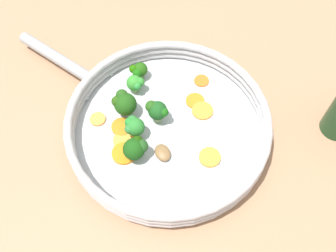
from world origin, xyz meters
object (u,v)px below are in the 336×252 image
(carrot_slice_1, at_px, (124,153))
(broccoli_floret_1, at_px, (135,148))
(broccoli_floret_5, at_px, (124,103))
(carrot_slice_2, at_px, (202,81))
(carrot_slice_7, at_px, (202,111))
(mushroom_piece_0, at_px, (163,153))
(carrot_slice_5, at_px, (98,119))
(carrot_slice_4, at_px, (122,127))
(skillet, at_px, (168,132))
(carrot_slice_0, at_px, (210,157))
(carrot_slice_6, at_px, (126,141))
(carrot_slice_3, at_px, (195,101))
(broccoli_floret_0, at_px, (157,111))
(broccoli_floret_4, at_px, (134,126))
(broccoli_floret_2, at_px, (138,71))
(broccoli_floret_3, at_px, (135,84))

(carrot_slice_1, xyz_separation_m, broccoli_floret_1, (-0.01, -0.02, 0.03))
(broccoli_floret_1, relative_size, broccoli_floret_5, 0.95)
(carrot_slice_1, bearing_deg, carrot_slice_2, -65.49)
(carrot_slice_7, xyz_separation_m, mushroom_piece_0, (-0.05, 0.11, 0.00))
(carrot_slice_1, height_order, carrot_slice_5, same)
(broccoli_floret_1, bearing_deg, carrot_slice_7, -75.66)
(carrot_slice_1, height_order, broccoli_floret_1, broccoli_floret_1)
(broccoli_floret_1, distance_m, broccoli_floret_5, 0.10)
(carrot_slice_4, distance_m, mushroom_piece_0, 0.09)
(skillet, bearing_deg, carrot_slice_0, -151.39)
(carrot_slice_6, bearing_deg, carrot_slice_5, 26.62)
(carrot_slice_7, xyz_separation_m, broccoli_floret_1, (-0.04, 0.15, 0.03))
(carrot_slice_3, distance_m, broccoli_floret_0, 0.09)
(carrot_slice_6, distance_m, carrot_slice_7, 0.16)
(broccoli_floret_0, bearing_deg, broccoli_floret_4, 105.23)
(carrot_slice_2, bearing_deg, broccoli_floret_1, 119.91)
(broccoli_floret_0, distance_m, broccoli_floret_1, 0.08)
(broccoli_floret_0, relative_size, mushroom_piece_0, 1.36)
(carrot_slice_7, bearing_deg, broccoli_floret_1, 104.34)
(carrot_slice_5, height_order, broccoli_floret_1, broccoli_floret_1)
(carrot_slice_2, xyz_separation_m, mushroom_piece_0, (-0.12, 0.14, 0.00))
(carrot_slice_0, height_order, broccoli_floret_5, broccoli_floret_5)
(broccoli_floret_2, relative_size, mushroom_piece_0, 1.08)
(broccoli_floret_4, bearing_deg, carrot_slice_4, 36.78)
(carrot_slice_2, distance_m, broccoli_floret_2, 0.13)
(broccoli_floret_3, bearing_deg, broccoli_floret_2, -29.58)
(carrot_slice_2, xyz_separation_m, carrot_slice_3, (-0.04, 0.03, 0.00))
(skillet, bearing_deg, broccoli_floret_1, 110.02)
(carrot_slice_2, height_order, broccoli_floret_2, broccoli_floret_2)
(mushroom_piece_0, bearing_deg, broccoli_floret_0, -15.48)
(carrot_slice_0, xyz_separation_m, carrot_slice_7, (0.09, -0.03, -0.00))
(broccoli_floret_4, relative_size, mushroom_piece_0, 1.32)
(skillet, bearing_deg, broccoli_floret_4, 74.91)
(skillet, height_order, carrot_slice_0, carrot_slice_0)
(carrot_slice_1, height_order, broccoli_floret_2, broccoli_floret_2)
(carrot_slice_1, xyz_separation_m, carrot_slice_3, (0.05, -0.17, -0.00))
(carrot_slice_1, xyz_separation_m, broccoli_floret_0, (0.04, -0.08, 0.03))
(carrot_slice_3, distance_m, broccoli_floret_3, 0.12)
(carrot_slice_6, distance_m, broccoli_floret_3, 0.12)
(carrot_slice_6, xyz_separation_m, broccoli_floret_4, (0.01, -0.02, 0.03))
(skillet, xyz_separation_m, carrot_slice_5, (0.07, 0.11, 0.01))
(broccoli_floret_2, height_order, broccoli_floret_4, broccoli_floret_4)
(carrot_slice_1, bearing_deg, broccoli_floret_5, -22.53)
(broccoli_floret_3, bearing_deg, broccoli_floret_4, 157.53)
(skillet, relative_size, broccoli_floret_0, 7.37)
(broccoli_floret_1, height_order, broccoli_floret_4, broccoli_floret_1)
(carrot_slice_0, xyz_separation_m, carrot_slice_4, (0.12, 0.12, -0.00))
(carrot_slice_0, distance_m, carrot_slice_4, 0.17)
(carrot_slice_0, xyz_separation_m, broccoli_floret_5, (0.15, 0.10, 0.03))
(carrot_slice_5, distance_m, broccoli_floret_1, 0.11)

